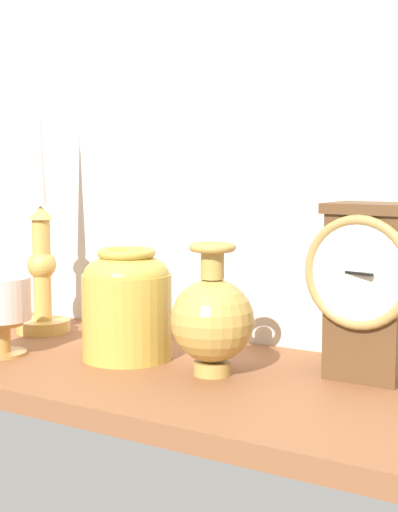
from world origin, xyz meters
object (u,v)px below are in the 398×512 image
object	(u,v)px
brass_vase_bulbous	(212,318)
brass_vase_jar	(127,302)
mantel_clock	(369,287)
candlestick_tall_center	(42,260)

from	to	relation	value
brass_vase_bulbous	brass_vase_jar	world-z (taller)	brass_vase_bulbous
brass_vase_bulbous	brass_vase_jar	xyz separation A→B (cm)	(-13.37, 0.82, 0.54)
brass_vase_jar	brass_vase_bulbous	bearing A→B (deg)	-3.51
brass_vase_bulbous	brass_vase_jar	size ratio (longest dim) A/B	1.11
mantel_clock	candlestick_tall_center	bearing A→B (deg)	-178.47
candlestick_tall_center	mantel_clock	bearing A→B (deg)	1.53
mantel_clock	brass_vase_bulbous	size ratio (longest dim) A/B	1.30
candlestick_tall_center	brass_vase_jar	xyz separation A→B (cm)	(20.57, -6.03, -3.38)
brass_vase_bulbous	candlestick_tall_center	bearing A→B (deg)	168.58
candlestick_tall_center	brass_vase_jar	distance (cm)	21.70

